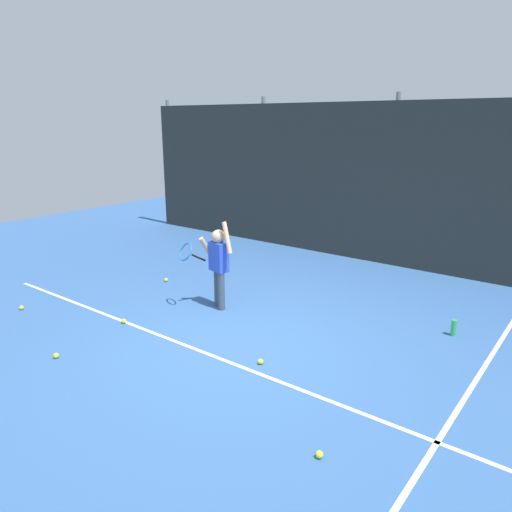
# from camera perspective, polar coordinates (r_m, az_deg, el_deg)

# --- Properties ---
(ground_plane) EXTENTS (20.00, 20.00, 0.00)m
(ground_plane) POSITION_cam_1_polar(r_m,az_deg,el_deg) (6.25, -1.65, -10.30)
(ground_plane) COLOR #335B93
(court_line_baseline) EXTENTS (9.00, 0.05, 0.00)m
(court_line_baseline) POSITION_cam_1_polar(r_m,az_deg,el_deg) (5.93, -4.59, -11.85)
(court_line_baseline) COLOR white
(court_line_baseline) RESTS_ON ground
(court_line_sideline) EXTENTS (0.05, 9.00, 0.00)m
(court_line_sideline) POSITION_cam_1_polar(r_m,az_deg,el_deg) (6.08, 24.85, -12.62)
(court_line_sideline) COLOR white
(court_line_sideline) RESTS_ON ground
(back_fence_windscreen) EXTENTS (12.55, 0.08, 3.09)m
(back_fence_windscreen) POSITION_cam_1_polar(r_m,az_deg,el_deg) (9.61, 15.59, 8.01)
(back_fence_windscreen) COLOR #282D2B
(back_fence_windscreen) RESTS_ON ground
(fence_post_0) EXTENTS (0.09, 0.09, 3.24)m
(fence_post_0) POSITION_cam_1_polar(r_m,az_deg,el_deg) (13.20, -10.08, 10.64)
(fence_post_0) COLOR slate
(fence_post_0) RESTS_ON ground
(fence_post_1) EXTENTS (0.09, 0.09, 3.24)m
(fence_post_1) POSITION_cam_1_polar(r_m,az_deg,el_deg) (11.15, 0.84, 9.97)
(fence_post_1) COLOR slate
(fence_post_1) RESTS_ON ground
(fence_post_2) EXTENTS (0.09, 0.09, 3.24)m
(fence_post_2) POSITION_cam_1_polar(r_m,az_deg,el_deg) (9.65, 15.76, 8.49)
(fence_post_2) COLOR slate
(fence_post_2) RESTS_ON ground
(tennis_player) EXTENTS (0.82, 0.57, 1.35)m
(tennis_player) POSITION_cam_1_polar(r_m,az_deg,el_deg) (7.17, -4.58, -0.63)
(tennis_player) COLOR #3F4C59
(tennis_player) RESTS_ON ground
(water_bottle) EXTENTS (0.07, 0.07, 0.22)m
(water_bottle) POSITION_cam_1_polar(r_m,az_deg,el_deg) (6.93, 22.28, -7.84)
(water_bottle) COLOR green
(water_bottle) RESTS_ON ground
(tennis_ball_0) EXTENTS (0.07, 0.07, 0.07)m
(tennis_ball_0) POSITION_cam_1_polar(r_m,az_deg,el_deg) (8.64, -10.57, -2.79)
(tennis_ball_0) COLOR #CCE033
(tennis_ball_0) RESTS_ON ground
(tennis_ball_1) EXTENTS (0.07, 0.07, 0.07)m
(tennis_ball_1) POSITION_cam_1_polar(r_m,az_deg,el_deg) (8.08, -25.93, -5.50)
(tennis_ball_1) COLOR #CCE033
(tennis_ball_1) RESTS_ON ground
(tennis_ball_2) EXTENTS (0.07, 0.07, 0.07)m
(tennis_ball_2) POSITION_cam_1_polar(r_m,az_deg,el_deg) (7.06, -15.34, -7.41)
(tennis_ball_2) COLOR #CCE033
(tennis_ball_2) RESTS_ON ground
(tennis_ball_3) EXTENTS (0.07, 0.07, 0.07)m
(tennis_ball_3) POSITION_cam_1_polar(r_m,az_deg,el_deg) (5.76, 0.55, -12.35)
(tennis_ball_3) COLOR #CCE033
(tennis_ball_3) RESTS_ON ground
(tennis_ball_4) EXTENTS (0.07, 0.07, 0.07)m
(tennis_ball_4) POSITION_cam_1_polar(r_m,az_deg,el_deg) (4.42, 7.48, -22.20)
(tennis_ball_4) COLOR #CCE033
(tennis_ball_4) RESTS_ON ground
(tennis_ball_5) EXTENTS (0.07, 0.07, 0.07)m
(tennis_ball_5) POSITION_cam_1_polar(r_m,az_deg,el_deg) (6.35, -22.51, -10.81)
(tennis_ball_5) COLOR #CCE033
(tennis_ball_5) RESTS_ON ground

